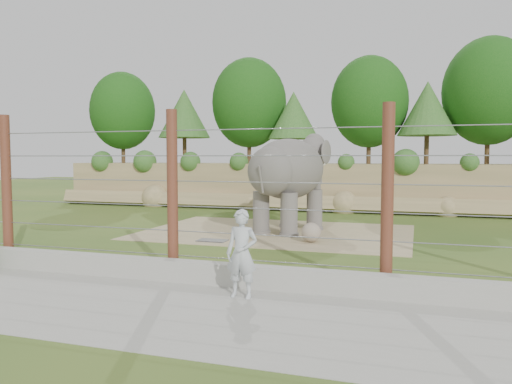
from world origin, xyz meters
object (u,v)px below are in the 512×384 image
(barrier_fence, at_px, (172,193))
(zookeeper, at_px, (242,254))
(stone_ball, at_px, (311,232))
(elephant, at_px, (289,183))

(barrier_fence, bearing_deg, zookeeper, -30.20)
(stone_ball, xyz_separation_m, zookeeper, (-0.01, -6.89, 0.56))
(elephant, distance_m, barrier_fence, 7.81)
(elephant, relative_size, stone_ball, 7.00)
(stone_ball, distance_m, barrier_fence, 6.25)
(elephant, xyz_separation_m, barrier_fence, (-0.90, -7.76, 0.13))
(elephant, xyz_separation_m, zookeeper, (1.33, -9.06, -0.96))
(stone_ball, bearing_deg, elephant, 121.68)
(elephant, xyz_separation_m, stone_ball, (1.34, -2.17, -1.52))
(stone_ball, relative_size, barrier_fence, 0.03)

